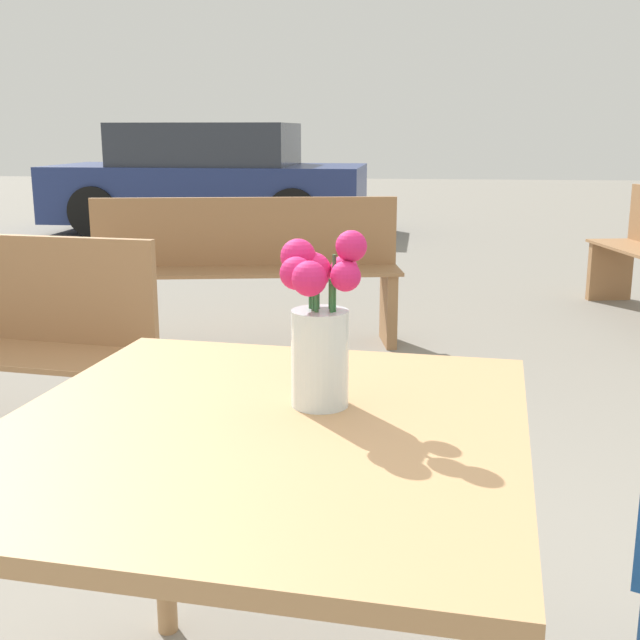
{
  "coord_description": "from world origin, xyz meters",
  "views": [
    {
      "loc": [
        0.25,
        -1.27,
        1.23
      ],
      "look_at": [
        0.09,
        0.1,
        0.9
      ],
      "focal_mm": 45.0,
      "sensor_mm": 36.0,
      "label": 1
    }
  ],
  "objects": [
    {
      "name": "table_front",
      "position": [
        0.0,
        0.0,
        0.65
      ],
      "size": [
        0.99,
        1.06,
        0.74
      ],
      "color": "tan",
      "rests_on": "ground_plane"
    },
    {
      "name": "flower_vase",
      "position": [
        0.09,
        0.1,
        0.88
      ],
      "size": [
        0.16,
        0.15,
        0.32
      ],
      "color": "silver",
      "rests_on": "table_front"
    },
    {
      "name": "bench_middle",
      "position": [
        -0.72,
        3.27,
        0.47
      ],
      "size": [
        1.83,
        0.67,
        0.85
      ],
      "color": "#9E7047",
      "rests_on": "ground_plane"
    },
    {
      "name": "parked_car",
      "position": [
        -2.29,
        8.57,
        0.62
      ],
      "size": [
        3.84,
        1.76,
        1.32
      ],
      "color": "navy",
      "rests_on": "ground_plane"
    }
  ]
}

